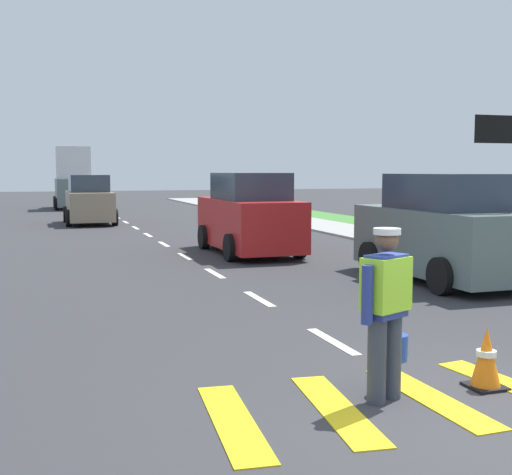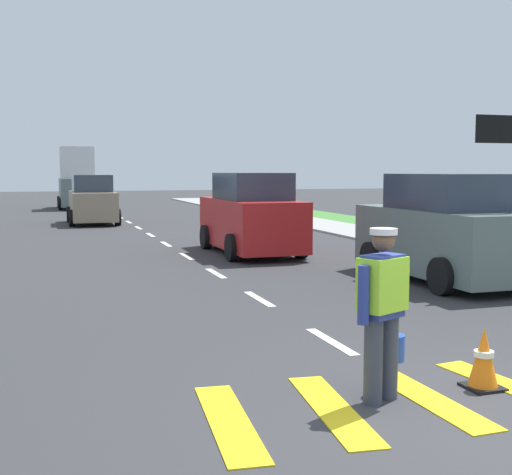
{
  "view_description": "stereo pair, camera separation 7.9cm",
  "coord_description": "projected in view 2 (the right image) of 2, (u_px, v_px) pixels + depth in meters",
  "views": [
    {
      "loc": [
        -3.59,
        -4.99,
        2.21
      ],
      "look_at": [
        -0.14,
        5.44,
        1.1
      ],
      "focal_mm": 46.64,
      "sensor_mm": 36.0,
      "label": 1
    },
    {
      "loc": [
        -3.51,
        -5.02,
        2.21
      ],
      "look_at": [
        -0.14,
        5.44,
        1.1
      ],
      "focal_mm": 46.64,
      "sensor_mm": 36.0,
      "label": 2
    }
  ],
  "objects": [
    {
      "name": "car_oncoming_second",
      "position": [
        92.0,
        201.0,
        27.61
      ],
      "size": [
        2.01,
        3.9,
        2.03
      ],
      "color": "gray",
      "rests_on": "ground"
    },
    {
      "name": "lane_direction_sign",
      "position": [
        510.0,
        160.0,
        12.06
      ],
      "size": [
        1.16,
        0.11,
        3.2
      ],
      "color": "gray",
      "rests_on": "ground"
    },
    {
      "name": "road_worker",
      "position": [
        383.0,
        305.0,
        6.32
      ],
      "size": [
        0.67,
        0.56,
        1.67
      ],
      "color": "#383D4C",
      "rests_on": "ground"
    },
    {
      "name": "sidewalk_right",
      "position": [
        465.0,
        254.0,
        17.71
      ],
      "size": [
        2.4,
        72.0,
        0.14
      ],
      "primitive_type": "cube",
      "color": "#9E9E99",
      "rests_on": "ground"
    },
    {
      "name": "delivery_truck",
      "position": [
        77.0,
        181.0,
        38.5
      ],
      "size": [
        2.16,
        4.6,
        3.54
      ],
      "color": "slate",
      "rests_on": "ground"
    },
    {
      "name": "crosswalk_stripes",
      "position": [
        426.0,
        397.0,
        6.47
      ],
      "size": [
        4.5,
        1.93,
        0.01
      ],
      "color": "yellow",
      "rests_on": "ground"
    },
    {
      "name": "ground_plane",
      "position": [
        137.0,
        227.0,
        25.93
      ],
      "size": [
        96.0,
        96.0,
        0.0
      ],
      "primitive_type": "plane",
      "color": "#333335"
    },
    {
      "name": "car_outgoing_ahead",
      "position": [
        251.0,
        216.0,
        17.68
      ],
      "size": [
        2.02,
        4.37,
        2.15
      ],
      "color": "red",
      "rests_on": "ground"
    },
    {
      "name": "lane_center_line",
      "position": [
        125.0,
        220.0,
        29.91
      ],
      "size": [
        0.14,
        46.4,
        0.01
      ],
      "color": "silver",
      "rests_on": "ground"
    },
    {
      "name": "car_parked_curbside",
      "position": [
        441.0,
        232.0,
        13.23
      ],
      "size": [
        1.88,
        4.32,
        2.15
      ],
      "color": "slate",
      "rests_on": "ground"
    },
    {
      "name": "traffic_cone_near",
      "position": [
        484.0,
        358.0,
        6.73
      ],
      "size": [
        0.36,
        0.36,
        0.63
      ],
      "color": "black",
      "rests_on": "ground"
    }
  ]
}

